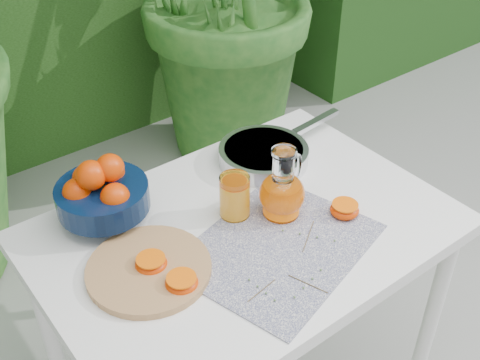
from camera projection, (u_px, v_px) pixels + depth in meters
white_table at (245, 251)px, 1.53m from camera, size 1.00×0.70×0.75m
placemat at (278, 247)px, 1.41m from camera, size 0.52×0.45×0.00m
cutting_board at (149, 269)px, 1.35m from camera, size 0.29×0.29×0.02m
fruit_bowl at (101, 192)px, 1.46m from camera, size 0.26×0.26×0.18m
juice_pitcher at (282, 192)px, 1.48m from camera, size 0.17×0.15×0.19m
juice_tumbler at (235, 197)px, 1.48m from camera, size 0.09×0.09×0.11m
saute_pan at (265, 154)px, 1.69m from camera, size 0.45×0.28×0.05m
orange_halves at (231, 250)px, 1.38m from camera, size 0.56×0.20×0.04m
thyme_sprigs at (294, 267)px, 1.35m from camera, size 0.29×0.22×0.01m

